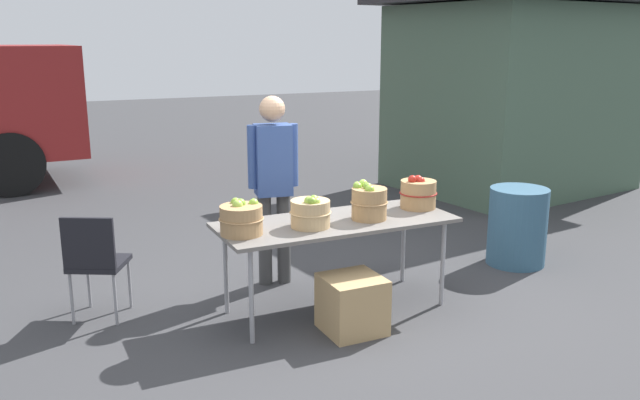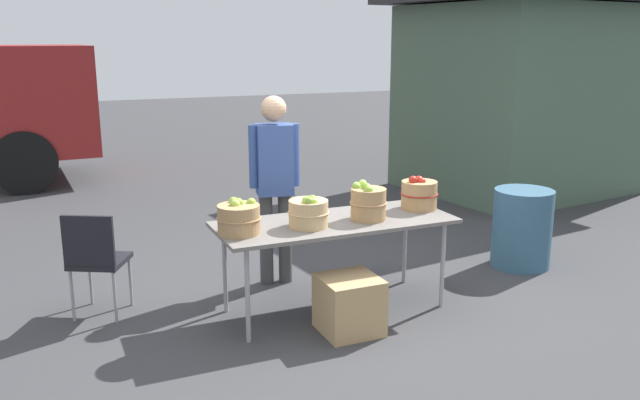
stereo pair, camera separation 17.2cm
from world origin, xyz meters
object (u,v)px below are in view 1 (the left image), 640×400
object	(u,v)px
market_table	(336,226)
apple_basket_green_0	(241,219)
trash_barrel	(517,226)
apple_basket_red_0	(418,193)
apple_basket_green_1	(310,213)
vendor_adult	(273,176)
produce_crate	(352,304)
apple_basket_green_2	(369,202)
folding_chair	(95,258)

from	to	relation	value
market_table	apple_basket_green_0	bearing A→B (deg)	-177.32
apple_basket_green_0	trash_barrel	bearing A→B (deg)	5.52
market_table	apple_basket_red_0	world-z (taller)	apple_basket_red_0
market_table	apple_basket_green_0	size ratio (longest dim) A/B	5.70
apple_basket_green_0	apple_basket_red_0	size ratio (longest dim) A/B	1.04
apple_basket_green_1	trash_barrel	size ratio (longest dim) A/B	0.43
vendor_adult	apple_basket_green_0	bearing A→B (deg)	64.20
apple_basket_red_0	trash_barrel	bearing A→B (deg)	8.20
apple_basket_green_0	produce_crate	xyz separation A→B (m)	(0.72, -0.39, -0.65)
market_table	produce_crate	world-z (taller)	market_table
trash_barrel	produce_crate	xyz separation A→B (m)	(-2.18, -0.67, -0.16)
vendor_adult	trash_barrel	size ratio (longest dim) A/B	2.23
apple_basket_red_0	vendor_adult	bearing A→B (deg)	145.46
produce_crate	trash_barrel	bearing A→B (deg)	17.15
vendor_adult	market_table	bearing A→B (deg)	116.15
market_table	apple_basket_green_2	size ratio (longest dim) A/B	6.24
apple_basket_green_0	apple_basket_green_1	world-z (taller)	apple_basket_green_0
apple_basket_green_0	vendor_adult	size ratio (longest dim) A/B	0.20
market_table	produce_crate	size ratio (longest dim) A/B	4.43
apple_basket_green_0	vendor_adult	world-z (taller)	vendor_adult
folding_chair	apple_basket_green_0	bearing A→B (deg)	174.43
apple_basket_green_2	apple_basket_red_0	distance (m)	0.57
produce_crate	vendor_adult	bearing A→B (deg)	97.08
market_table	apple_basket_green_1	distance (m)	0.32
apple_basket_red_0	apple_basket_green_2	bearing A→B (deg)	-166.84
apple_basket_green_2	folding_chair	bearing A→B (deg)	161.44
market_table	vendor_adult	bearing A→B (deg)	106.58
apple_basket_green_0	apple_basket_green_1	distance (m)	0.54
vendor_adult	folding_chair	distance (m)	1.63
market_table	produce_crate	bearing A→B (deg)	-100.53
apple_basket_green_1	vendor_adult	world-z (taller)	vendor_adult
folding_chair	vendor_adult	bearing A→B (deg)	-146.13
folding_chair	market_table	bearing A→B (deg)	-170.96
trash_barrel	apple_basket_green_0	bearing A→B (deg)	-174.48
apple_basket_red_0	folding_chair	size ratio (longest dim) A/B	0.37
apple_basket_green_0	apple_basket_green_2	distance (m)	1.05
produce_crate	apple_basket_green_2	bearing A→B (deg)	47.05
vendor_adult	trash_barrel	world-z (taller)	vendor_adult
apple_basket_green_0	produce_crate	size ratio (longest dim) A/B	0.78
vendor_adult	apple_basket_green_2	bearing A→B (deg)	129.31
apple_basket_red_0	apple_basket_green_0	bearing A→B (deg)	-176.66
trash_barrel	apple_basket_green_2	bearing A→B (deg)	-170.30
apple_basket_green_1	trash_barrel	bearing A→B (deg)	7.83
trash_barrel	vendor_adult	bearing A→B (deg)	167.26
apple_basket_green_0	apple_basket_red_0	distance (m)	1.61
market_table	vendor_adult	world-z (taller)	vendor_adult
apple_basket_green_0	apple_basket_green_2	bearing A→B (deg)	-1.94
apple_basket_green_2	vendor_adult	bearing A→B (deg)	119.73
market_table	trash_barrel	xyz separation A→B (m)	(2.10, 0.24, -0.33)
apple_basket_red_0	folding_chair	world-z (taller)	apple_basket_red_0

